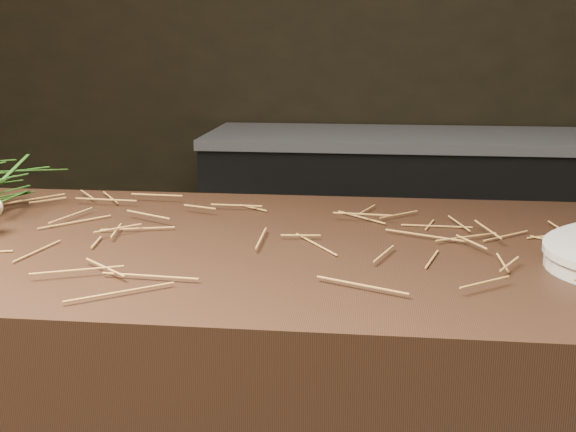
% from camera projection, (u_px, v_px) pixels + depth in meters
% --- Properties ---
extents(back_counter, '(1.82, 0.62, 0.84)m').
position_uv_depth(back_counter, '(428.00, 234.00, 3.00)').
color(back_counter, black).
rests_on(back_counter, ground).
extents(straw_bedding, '(1.40, 0.60, 0.02)m').
position_uv_depth(straw_bedding, '(330.00, 238.00, 1.11)').
color(straw_bedding, '#A77C36').
rests_on(straw_bedding, main_counter).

